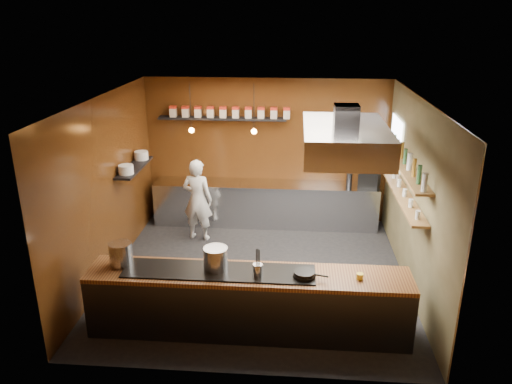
# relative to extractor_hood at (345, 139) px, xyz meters

# --- Properties ---
(floor) EXTENTS (5.00, 5.00, 0.00)m
(floor) POSITION_rel_extractor_hood_xyz_m (-1.30, 0.40, -2.51)
(floor) COLOR black
(floor) RESTS_ON ground
(back_wall) EXTENTS (5.00, 0.00, 5.00)m
(back_wall) POSITION_rel_extractor_hood_xyz_m (-1.30, 2.90, -1.01)
(back_wall) COLOR #341409
(back_wall) RESTS_ON ground
(left_wall) EXTENTS (0.00, 5.00, 5.00)m
(left_wall) POSITION_rel_extractor_hood_xyz_m (-3.80, 0.40, -1.01)
(left_wall) COLOR #341409
(left_wall) RESTS_ON ground
(right_wall) EXTENTS (0.00, 5.00, 5.00)m
(right_wall) POSITION_rel_extractor_hood_xyz_m (1.20, 0.40, -1.01)
(right_wall) COLOR #4A452A
(right_wall) RESTS_ON ground
(ceiling) EXTENTS (5.00, 5.00, 0.00)m
(ceiling) POSITION_rel_extractor_hood_xyz_m (-1.30, 0.40, 0.49)
(ceiling) COLOR silver
(ceiling) RESTS_ON back_wall
(window_pane) EXTENTS (0.00, 1.00, 1.00)m
(window_pane) POSITION_rel_extractor_hood_xyz_m (1.15, 2.10, -0.61)
(window_pane) COLOR white
(window_pane) RESTS_ON right_wall
(prep_counter) EXTENTS (4.60, 0.65, 0.90)m
(prep_counter) POSITION_rel_extractor_hood_xyz_m (-1.30, 2.57, -2.06)
(prep_counter) COLOR silver
(prep_counter) RESTS_ON floor
(pass_counter) EXTENTS (4.40, 0.72, 0.94)m
(pass_counter) POSITION_rel_extractor_hood_xyz_m (-1.30, -1.20, -2.04)
(pass_counter) COLOR #38383D
(pass_counter) RESTS_ON floor
(tin_shelf) EXTENTS (2.60, 0.26, 0.04)m
(tin_shelf) POSITION_rel_extractor_hood_xyz_m (-2.20, 2.76, -0.31)
(tin_shelf) COLOR black
(tin_shelf) RESTS_ON back_wall
(plate_shelf) EXTENTS (0.30, 1.40, 0.04)m
(plate_shelf) POSITION_rel_extractor_hood_xyz_m (-3.64, 1.40, -0.96)
(plate_shelf) COLOR black
(plate_shelf) RESTS_ON left_wall
(bottle_shelf_upper) EXTENTS (0.26, 2.80, 0.04)m
(bottle_shelf_upper) POSITION_rel_extractor_hood_xyz_m (1.04, 0.70, -0.59)
(bottle_shelf_upper) COLOR olive
(bottle_shelf_upper) RESTS_ON right_wall
(bottle_shelf_lower) EXTENTS (0.26, 2.80, 0.04)m
(bottle_shelf_lower) POSITION_rel_extractor_hood_xyz_m (1.04, 0.70, -1.06)
(bottle_shelf_lower) COLOR olive
(bottle_shelf_lower) RESTS_ON right_wall
(extractor_hood) EXTENTS (1.20, 2.00, 0.72)m
(extractor_hood) POSITION_rel_extractor_hood_xyz_m (0.00, 0.00, 0.00)
(extractor_hood) COLOR #38383D
(extractor_hood) RESTS_ON ceiling
(pendant_left) EXTENTS (0.10, 0.10, 0.95)m
(pendant_left) POSITION_rel_extractor_hood_xyz_m (-2.70, 2.10, -0.35)
(pendant_left) COLOR black
(pendant_left) RESTS_ON ceiling
(pendant_right) EXTENTS (0.10, 0.10, 0.95)m
(pendant_right) POSITION_rel_extractor_hood_xyz_m (-1.50, 2.10, -0.35)
(pendant_right) COLOR black
(pendant_right) RESTS_ON ceiling
(storage_tins) EXTENTS (2.43, 0.13, 0.22)m
(storage_tins) POSITION_rel_extractor_hood_xyz_m (-2.05, 2.76, -0.17)
(storage_tins) COLOR #C0B39F
(storage_tins) RESTS_ON tin_shelf
(plate_stacks) EXTENTS (0.26, 1.16, 0.16)m
(plate_stacks) POSITION_rel_extractor_hood_xyz_m (-3.64, 1.40, -0.86)
(plate_stacks) COLOR white
(plate_stacks) RESTS_ON plate_shelf
(bottles) EXTENTS (0.06, 2.66, 0.24)m
(bottles) POSITION_rel_extractor_hood_xyz_m (1.04, 0.70, -0.45)
(bottles) COLOR silver
(bottles) RESTS_ON bottle_shelf_upper
(wine_glasses) EXTENTS (0.07, 2.37, 0.13)m
(wine_glasses) POSITION_rel_extractor_hood_xyz_m (1.04, 0.70, -0.97)
(wine_glasses) COLOR silver
(wine_glasses) RESTS_ON bottle_shelf_lower
(stockpot_large) EXTENTS (0.39, 0.39, 0.32)m
(stockpot_large) POSITION_rel_extractor_hood_xyz_m (-3.08, -1.12, -1.41)
(stockpot_large) COLOR #B7BABF
(stockpot_large) RESTS_ON pass_counter
(stockpot_small) EXTENTS (0.42, 0.42, 0.31)m
(stockpot_small) POSITION_rel_extractor_hood_xyz_m (-1.75, -1.15, -1.41)
(stockpot_small) COLOR silver
(stockpot_small) RESTS_ON pass_counter
(utensil_crock) EXTENTS (0.16, 0.16, 0.17)m
(utensil_crock) POSITION_rel_extractor_hood_xyz_m (-1.16, -1.30, -1.48)
(utensil_crock) COLOR silver
(utensil_crock) RESTS_ON pass_counter
(frying_pan) EXTENTS (0.46, 0.30, 0.08)m
(frying_pan) POSITION_rel_extractor_hood_xyz_m (-0.54, -1.27, -1.53)
(frying_pan) COLOR black
(frying_pan) RESTS_ON pass_counter
(butter_jar) EXTENTS (0.12, 0.12, 0.08)m
(butter_jar) POSITION_rel_extractor_hood_xyz_m (0.18, -1.25, -1.54)
(butter_jar) COLOR yellow
(butter_jar) RESTS_ON pass_counter
(espresso_machine) EXTENTS (0.49, 0.47, 0.39)m
(espresso_machine) POSITION_rel_extractor_hood_xyz_m (0.80, 2.57, -1.41)
(espresso_machine) COLOR black
(espresso_machine) RESTS_ON prep_counter
(chef) EXTENTS (0.65, 0.49, 1.62)m
(chef) POSITION_rel_extractor_hood_xyz_m (-2.57, 1.76, -1.69)
(chef) COLOR silver
(chef) RESTS_ON floor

